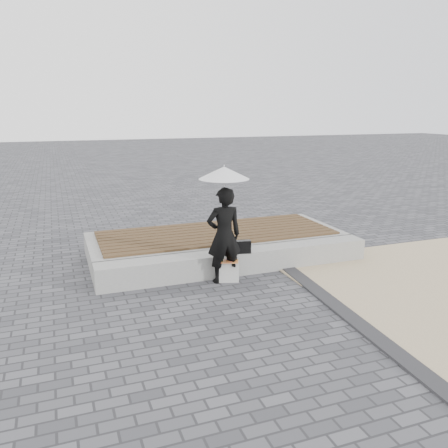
{
  "coord_description": "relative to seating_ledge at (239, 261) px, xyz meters",
  "views": [
    {
      "loc": [
        -2.95,
        -5.6,
        2.82
      ],
      "look_at": [
        -0.42,
        1.23,
        1.0
      ],
      "focal_mm": 36.94,
      "sensor_mm": 36.0,
      "label": 1
    }
  ],
  "objects": [
    {
      "name": "timber_decking",
      "position": [
        0.0,
        1.2,
        0.22
      ],
      "size": [
        4.6,
        1.8,
        0.04
      ],
      "primitive_type": null,
      "color": "brown",
      "rests_on": "timber_platform"
    },
    {
      "name": "edging_band",
      "position": [
        0.75,
        -2.1,
        -0.18
      ],
      "size": [
        0.61,
        5.2,
        0.04
      ],
      "primitive_type": "cube",
      "rotation": [
        0.0,
        0.0,
        -0.07
      ],
      "color": "#2B2B2D",
      "rests_on": "ground"
    },
    {
      "name": "seating_ledge",
      "position": [
        0.0,
        0.0,
        0.0
      ],
      "size": [
        5.0,
        0.45,
        0.4
      ],
      "primitive_type": "cube",
      "color": "#A1A29C",
      "rests_on": "ground"
    },
    {
      "name": "parasol",
      "position": [
        -0.42,
        -0.37,
        1.64
      ],
      "size": [
        0.81,
        0.81,
        1.04
      ],
      "rotation": [
        0.0,
        0.0,
        -0.05
      ],
      "color": "#ABACB0",
      "rests_on": "ground"
    },
    {
      "name": "woman",
      "position": [
        -0.42,
        -0.37,
        0.61
      ],
      "size": [
        0.6,
        0.4,
        1.61
      ],
      "primitive_type": "imported",
      "rotation": [
        0.0,
        0.0,
        3.12
      ],
      "color": "black",
      "rests_on": "ground"
    },
    {
      "name": "ground",
      "position": [
        0.0,
        -1.6,
        -0.2
      ],
      "size": [
        80.0,
        80.0,
        0.0
      ],
      "primitive_type": "plane",
      "color": "#505055",
      "rests_on": "ground"
    },
    {
      "name": "magazine",
      "position": [
        -0.35,
        -0.43,
        0.17
      ],
      "size": [
        0.35,
        0.31,
        0.01
      ],
      "primitive_type": "cube",
      "rotation": [
        0.0,
        0.0,
        -0.38
      ],
      "color": "#F84059",
      "rests_on": "canvas_tote"
    },
    {
      "name": "timber_platform",
      "position": [
        0.0,
        1.2,
        0.0
      ],
      "size": [
        5.0,
        2.0,
        0.4
      ],
      "primitive_type": "cube",
      "color": "#A1A09C",
      "rests_on": "ground"
    },
    {
      "name": "handbag",
      "position": [
        -0.02,
        -0.17,
        0.31
      ],
      "size": [
        0.33,
        0.17,
        0.22
      ],
      "primitive_type": "cube",
      "rotation": [
        0.0,
        0.0,
        -0.19
      ],
      "color": "black",
      "rests_on": "seating_ledge"
    },
    {
      "name": "canvas_tote",
      "position": [
        -0.35,
        -0.38,
        -0.02
      ],
      "size": [
        0.38,
        0.24,
        0.37
      ],
      "primitive_type": "cube",
      "rotation": [
        0.0,
        0.0,
        -0.3
      ],
      "color": "silver",
      "rests_on": "ground"
    }
  ]
}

